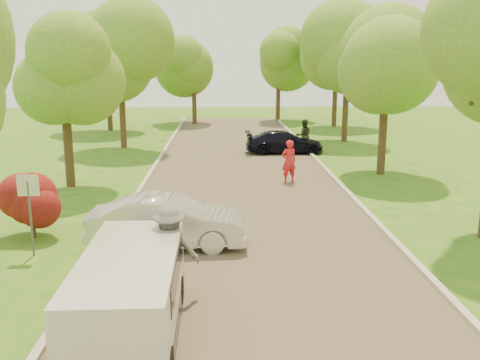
{
  "coord_description": "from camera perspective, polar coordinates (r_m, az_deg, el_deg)",
  "views": [
    {
      "loc": [
        -0.81,
        -9.53,
        5.04
      ],
      "look_at": [
        -0.23,
        7.14,
        1.3
      ],
      "focal_mm": 40.0,
      "sensor_mm": 36.0,
      "label": 1
    }
  ],
  "objects": [
    {
      "name": "ground",
      "position": [
        10.81,
        2.64,
        -15.15
      ],
      "size": [
        100.0,
        100.0,
        0.0
      ],
      "primitive_type": "plane",
      "color": "#2D6317",
      "rests_on": "ground"
    },
    {
      "name": "road",
      "position": [
        18.26,
        0.64,
        -3.37
      ],
      "size": [
        8.0,
        60.0,
        0.01
      ],
      "primitive_type": "cube",
      "color": "#4C4438",
      "rests_on": "ground"
    },
    {
      "name": "curb_left",
      "position": [
        18.51,
        -12.01,
        -3.25
      ],
      "size": [
        0.18,
        60.0,
        0.12
      ],
      "primitive_type": "cube",
      "color": "#B2AD9E",
      "rests_on": "ground"
    },
    {
      "name": "curb_right",
      "position": [
        18.86,
        13.04,
        -3.0
      ],
      "size": [
        0.18,
        60.0,
        0.12
      ],
      "primitive_type": "cube",
      "color": "#B2AD9E",
      "rests_on": "ground"
    },
    {
      "name": "street_sign",
      "position": [
        14.83,
        -21.59,
        -1.81
      ],
      "size": [
        0.55,
        0.06,
        2.17
      ],
      "color": "#59595E",
      "rests_on": "ground"
    },
    {
      "name": "red_shrub",
      "position": [
        16.48,
        -21.39,
        -2.09
      ],
      "size": [
        1.7,
        1.7,
        1.95
      ],
      "color": "#382619",
      "rests_on": "ground"
    },
    {
      "name": "tree_l_midb",
      "position": [
        22.36,
        -17.89,
        10.88
      ],
      "size": [
        4.3,
        4.2,
        6.62
      ],
      "color": "#382619",
      "rests_on": "ground"
    },
    {
      "name": "tree_l_far",
      "position": [
        32.02,
        -12.34,
        13.12
      ],
      "size": [
        4.92,
        4.8,
        7.79
      ],
      "color": "#382619",
      "rests_on": "ground"
    },
    {
      "name": "tree_r_midb",
      "position": [
        24.67,
        15.83,
        11.8
      ],
      "size": [
        4.51,
        4.4,
        7.01
      ],
      "color": "#382619",
      "rests_on": "ground"
    },
    {
      "name": "tree_r_far",
      "position": [
        34.49,
        11.84,
        13.69
      ],
      "size": [
        5.33,
        5.2,
        8.34
      ],
      "color": "#382619",
      "rests_on": "ground"
    },
    {
      "name": "tree_bg_a",
      "position": [
        40.33,
        -13.72,
        12.67
      ],
      "size": [
        5.12,
        5.0,
        7.72
      ],
      "color": "#382619",
      "rests_on": "ground"
    },
    {
      "name": "tree_bg_b",
      "position": [
        42.51,
        10.56,
        13.1
      ],
      "size": [
        5.12,
        5.0,
        7.95
      ],
      "color": "#382619",
      "rests_on": "ground"
    },
    {
      "name": "tree_bg_c",
      "position": [
        43.58,
        -4.7,
        12.56
      ],
      "size": [
        4.92,
        4.8,
        7.33
      ],
      "color": "#382619",
      "rests_on": "ground"
    },
    {
      "name": "tree_bg_d",
      "position": [
        45.81,
        4.44,
        12.94
      ],
      "size": [
        5.12,
        5.0,
        7.72
      ],
      "color": "#382619",
      "rests_on": "ground"
    },
    {
      "name": "minivan",
      "position": [
        10.2,
        -11.59,
        -11.84
      ],
      "size": [
        1.77,
        4.38,
        1.63
      ],
      "rotation": [
        0.0,
        0.0,
        0.01
      ],
      "color": "silver",
      "rests_on": "ground"
    },
    {
      "name": "silver_sedan",
      "position": [
        14.82,
        -7.69,
        -4.46
      ],
      "size": [
        4.35,
        1.56,
        1.43
      ],
      "primitive_type": "imported",
      "rotation": [
        0.0,
        0.0,
        1.56
      ],
      "color": "silver",
      "rests_on": "ground"
    },
    {
      "name": "dark_sedan",
      "position": [
        29.77,
        4.74,
        4.06
      ],
      "size": [
        4.33,
        1.84,
        1.24
      ],
      "primitive_type": "imported",
      "rotation": [
        0.0,
        0.0,
        1.59
      ],
      "color": "black",
      "rests_on": "ground"
    },
    {
      "name": "longboard",
      "position": [
        11.86,
        -7.36,
        -12.03
      ],
      "size": [
        0.51,
        1.04,
        0.12
      ],
      "rotation": [
        0.0,
        0.0,
        3.38
      ],
      "color": "black",
      "rests_on": "ground"
    },
    {
      "name": "skateboarder",
      "position": [
        11.48,
        -7.5,
        -7.49
      ],
      "size": [
        1.4,
        1.01,
        1.96
      ],
      "primitive_type": "imported",
      "rotation": [
        0.0,
        0.0,
        3.38
      ],
      "color": "slate",
      "rests_on": "longboard"
    },
    {
      "name": "person_striped",
      "position": [
        22.5,
        5.23,
        1.99
      ],
      "size": [
        0.76,
        0.62,
        1.81
      ],
      "primitive_type": "imported",
      "rotation": [
        0.0,
        0.0,
        3.47
      ],
      "color": "red",
      "rests_on": "ground"
    },
    {
      "name": "person_olive",
      "position": [
        30.26,
        6.82,
        4.72
      ],
      "size": [
        0.96,
        0.79,
        1.84
      ],
      "primitive_type": "imported",
      "rotation": [
        0.0,
        0.0,
        3.25
      ],
      "color": "#252C1A",
      "rests_on": "ground"
    }
  ]
}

